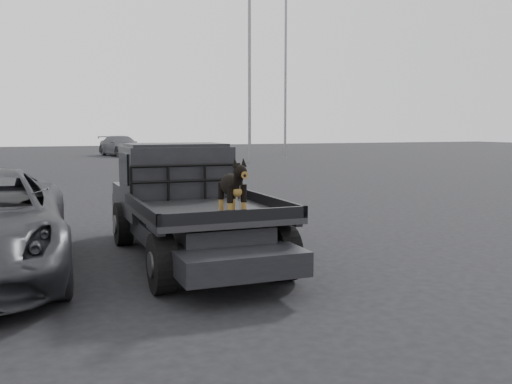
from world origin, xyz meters
name	(u,v)px	position (x,y,z in m)	size (l,w,h in m)	color
ground	(209,288)	(0.00, 0.00, 0.00)	(120.00, 120.00, 0.00)	black
flatbed_ute	(191,230)	(0.22, 1.70, 0.46)	(2.00, 5.40, 0.92)	black
ute_cab	(176,169)	(0.22, 2.65, 1.36)	(1.72, 1.30, 0.88)	black
headache_rack	(187,183)	(0.22, 1.90, 1.20)	(1.80, 0.08, 0.55)	black
dog	(232,190)	(0.27, -0.16, 1.29)	(0.32, 0.60, 0.74)	black
distant_car_b	(121,146)	(4.07, 35.36, 0.73)	(2.05, 5.03, 1.46)	#4E4E53
floodlight_mid	(249,39)	(9.88, 24.40, 7.14)	(1.08, 0.28, 13.09)	slate
floodlight_far	(286,41)	(15.88, 32.55, 8.46)	(1.08, 0.28, 15.70)	slate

